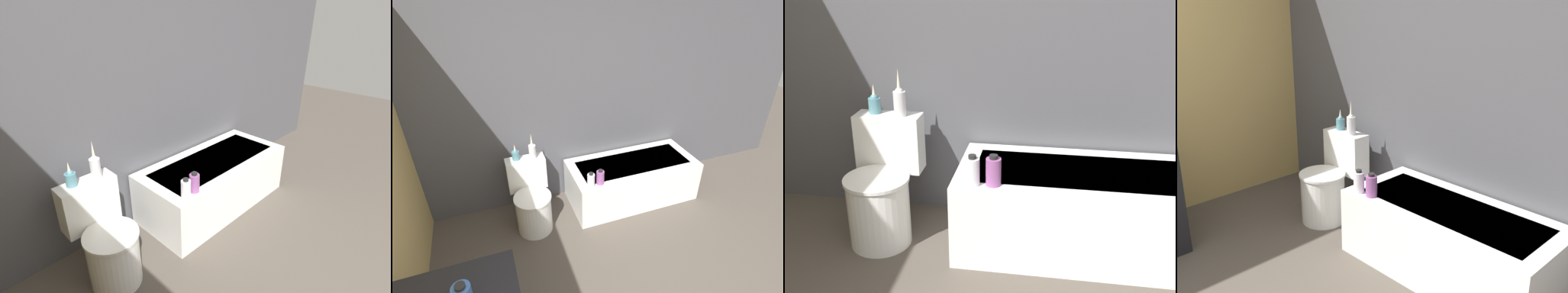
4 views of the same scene
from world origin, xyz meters
The scene contains 7 objects.
wall_back_tiled centered at (0.00, 2.37, 1.30)m, with size 6.40×0.06×2.60m.
bathtub centered at (0.80, 1.99, 0.25)m, with size 1.46×0.66×0.49m.
toilet centered at (-0.39, 1.93, 0.31)m, with size 0.40×0.53×0.72m.
vase_gold centered at (-0.48, 2.13, 0.78)m, with size 0.07×0.07×0.18m.
vase_silver centered at (-0.31, 2.10, 0.82)m, with size 0.07×0.07×0.28m.
shampoo_bottle_tall centered at (0.19, 1.73, 0.57)m, with size 0.08×0.08×0.17m.
shampoo_bottle_short centered at (0.30, 1.75, 0.57)m, with size 0.08×0.08×0.17m.
Camera 4 is at (2.37, -0.25, 1.84)m, focal length 42.00 mm.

